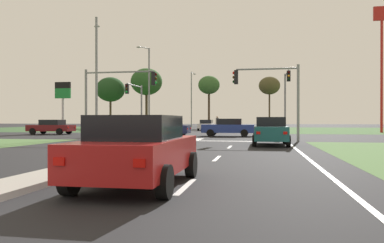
% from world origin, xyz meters
% --- Properties ---
extents(ground_plane, '(200.00, 200.00, 0.00)m').
position_xyz_m(ground_plane, '(0.00, 30.00, 0.00)').
color(ground_plane, black).
extents(grass_verge_far_left, '(35.00, 35.00, 0.01)m').
position_xyz_m(grass_verge_far_left, '(-25.50, 54.50, 0.00)').
color(grass_verge_far_left, '#2D4C28').
rests_on(grass_verge_far_left, ground).
extents(median_island_near, '(1.20, 22.00, 0.14)m').
position_xyz_m(median_island_near, '(0.00, 11.00, 0.07)').
color(median_island_near, gray).
rests_on(median_island_near, ground).
extents(median_island_far, '(1.20, 36.00, 0.14)m').
position_xyz_m(median_island_far, '(0.00, 55.00, 0.07)').
color(median_island_far, gray).
rests_on(median_island_far, ground).
extents(lane_dash_near, '(0.14, 2.00, 0.01)m').
position_xyz_m(lane_dash_near, '(3.50, 5.48, 0.01)').
color(lane_dash_near, silver).
rests_on(lane_dash_near, ground).
extents(lane_dash_second, '(0.14, 2.00, 0.01)m').
position_xyz_m(lane_dash_second, '(3.50, 11.48, 0.01)').
color(lane_dash_second, silver).
rests_on(lane_dash_second, ground).
extents(lane_dash_third, '(0.14, 2.00, 0.01)m').
position_xyz_m(lane_dash_third, '(3.50, 17.48, 0.01)').
color(lane_dash_third, silver).
rests_on(lane_dash_third, ground).
extents(edge_line_right, '(0.14, 24.00, 0.01)m').
position_xyz_m(edge_line_right, '(6.85, 12.00, 0.01)').
color(edge_line_right, silver).
rests_on(edge_line_right, ground).
extents(stop_bar_near, '(6.40, 0.50, 0.01)m').
position_xyz_m(stop_bar_near, '(3.80, 23.00, 0.01)').
color(stop_bar_near, silver).
rests_on(stop_bar_near, ground).
extents(crosswalk_bar_near, '(0.70, 2.80, 0.01)m').
position_xyz_m(crosswalk_bar_near, '(-6.40, 24.80, 0.01)').
color(crosswalk_bar_near, silver).
rests_on(crosswalk_bar_near, ground).
extents(crosswalk_bar_second, '(0.70, 2.80, 0.01)m').
position_xyz_m(crosswalk_bar_second, '(-5.25, 24.80, 0.01)').
color(crosswalk_bar_second, silver).
rests_on(crosswalk_bar_second, ground).
extents(crosswalk_bar_third, '(0.70, 2.80, 0.01)m').
position_xyz_m(crosswalk_bar_third, '(-4.10, 24.80, 0.01)').
color(crosswalk_bar_third, silver).
rests_on(crosswalk_bar_third, ground).
extents(crosswalk_bar_fourth, '(0.70, 2.80, 0.01)m').
position_xyz_m(crosswalk_bar_fourth, '(-2.95, 24.80, 0.01)').
color(crosswalk_bar_fourth, silver).
rests_on(crosswalk_bar_fourth, ground).
extents(crosswalk_bar_fifth, '(0.70, 2.80, 0.01)m').
position_xyz_m(crosswalk_bar_fifth, '(-1.80, 24.80, 0.01)').
color(crosswalk_bar_fifth, silver).
rests_on(crosswalk_bar_fifth, ground).
extents(crosswalk_bar_sixth, '(0.70, 2.80, 0.01)m').
position_xyz_m(crosswalk_bar_sixth, '(-0.65, 24.80, 0.01)').
color(crosswalk_bar_sixth, silver).
rests_on(crosswalk_bar_sixth, ground).
extents(crosswalk_bar_seventh, '(0.70, 2.80, 0.01)m').
position_xyz_m(crosswalk_bar_seventh, '(0.50, 24.80, 0.01)').
color(crosswalk_bar_seventh, silver).
rests_on(crosswalk_bar_seventh, ground).
extents(car_navy_near, '(4.35, 2.09, 1.52)m').
position_xyz_m(car_navy_near, '(-2.92, 28.47, 0.78)').
color(car_navy_near, '#161E47').
rests_on(car_navy_near, ground).
extents(car_white_second, '(1.99, 4.59, 1.47)m').
position_xyz_m(car_white_second, '(-2.18, 48.64, 0.76)').
color(car_white_second, silver).
rests_on(car_white_second, ground).
extents(car_maroon_third, '(4.52, 2.05, 1.47)m').
position_xyz_m(car_maroon_third, '(-15.54, 31.98, 0.76)').
color(car_maroon_third, maroon).
rests_on(car_maroon_third, ground).
extents(car_blue_fourth, '(4.62, 1.99, 1.56)m').
position_xyz_m(car_blue_fourth, '(2.33, 30.72, 0.80)').
color(car_blue_fourth, navy).
rests_on(car_blue_fourth, ground).
extents(car_red_fifth, '(2.09, 4.23, 1.55)m').
position_xyz_m(car_red_fifth, '(2.44, 5.45, 0.79)').
color(car_red_fifth, '#A31919').
rests_on(car_red_fifth, ground).
extents(car_teal_sixth, '(2.00, 4.62, 1.61)m').
position_xyz_m(car_teal_sixth, '(5.68, 19.45, 0.82)').
color(car_teal_sixth, '#19565B').
rests_on(car_teal_sixth, ground).
extents(traffic_signal_far_right, '(0.32, 5.05, 6.14)m').
position_xyz_m(traffic_signal_far_right, '(7.60, 34.85, 4.22)').
color(traffic_signal_far_right, gray).
rests_on(traffic_signal_far_right, ground).
extents(traffic_signal_near_right, '(4.48, 0.32, 5.16)m').
position_xyz_m(traffic_signal_near_right, '(5.93, 23.40, 3.56)').
color(traffic_signal_near_right, gray).
rests_on(traffic_signal_near_right, ground).
extents(traffic_signal_near_left, '(5.54, 0.32, 5.18)m').
position_xyz_m(traffic_signal_near_left, '(-5.48, 23.40, 3.64)').
color(traffic_signal_near_left, gray).
rests_on(traffic_signal_near_left, ground).
extents(traffic_signal_far_left, '(0.32, 4.84, 5.24)m').
position_xyz_m(traffic_signal_far_left, '(-7.60, 34.79, 3.64)').
color(traffic_signal_far_left, gray).
rests_on(traffic_signal_far_left, ground).
extents(street_lamp_second, '(1.30, 2.35, 9.92)m').
position_xyz_m(street_lamp_second, '(-8.27, 26.67, 5.54)').
color(street_lamp_second, gray).
rests_on(street_lamp_second, ground).
extents(street_lamp_third, '(1.06, 2.12, 10.17)m').
position_xyz_m(street_lamp_third, '(-8.24, 41.18, 5.64)').
color(street_lamp_third, gray).
rests_on(street_lamp_third, ground).
extents(street_lamp_fourth, '(0.67, 2.47, 10.91)m').
position_xyz_m(street_lamp_fourth, '(-8.16, 70.06, 6.04)').
color(street_lamp_fourth, gray).
rests_on(street_lamp_fourth, ground).
extents(pedestrian_at_median, '(0.34, 0.34, 1.75)m').
position_xyz_m(pedestrian_at_median, '(0.26, 40.28, 1.20)').
color(pedestrian_at_median, '#232833').
rests_on(pedestrian_at_median, median_island_far).
extents(fastfood_pole_sign, '(1.80, 0.40, 14.47)m').
position_xyz_m(fastfood_pole_sign, '(18.83, 43.70, 10.30)').
color(fastfood_pole_sign, red).
rests_on(fastfood_pole_sign, ground).
extents(fuel_price_totem, '(1.80, 0.24, 5.64)m').
position_xyz_m(fuel_price_totem, '(-16.39, 35.72, 4.12)').
color(fuel_price_totem, silver).
rests_on(fuel_price_totem, ground).
extents(treeline_near, '(5.24, 5.24, 9.23)m').
position_xyz_m(treeline_near, '(-21.71, 61.93, 6.97)').
color(treeline_near, '#423323').
rests_on(treeline_near, ground).
extents(treeline_second, '(5.59, 5.59, 10.60)m').
position_xyz_m(treeline_second, '(-14.72, 61.39, 8.18)').
color(treeline_second, '#423323').
rests_on(treeline_second, ground).
extents(treeline_third, '(3.71, 3.71, 9.06)m').
position_xyz_m(treeline_third, '(-3.57, 61.54, 7.40)').
color(treeline_third, '#423323').
rests_on(treeline_third, ground).
extents(treeline_fourth, '(3.78, 3.78, 9.20)m').
position_xyz_m(treeline_fourth, '(6.76, 65.81, 7.54)').
color(treeline_fourth, '#423323').
rests_on(treeline_fourth, ground).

